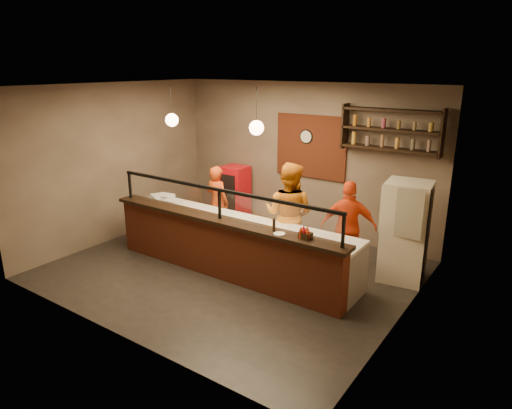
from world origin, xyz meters
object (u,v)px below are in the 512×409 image
Objects in this scene: fridge at (405,232)px; condiment_caddy at (306,235)px; pepper_mill at (274,225)px; pizza_dough at (272,229)px; red_cooler at (235,194)px; cook_right at (349,227)px; cook_mid at (289,215)px; cook_left at (217,202)px; wall_clock at (307,137)px.

condiment_caddy is at bearing -127.90° from fridge.
pizza_dough is at bearing 125.87° from pepper_mill.
condiment_caddy is at bearing -38.25° from red_cooler.
cook_right is at bearing -17.67° from red_cooler.
cook_mid is 9.18× the size of pepper_mill.
cook_left is at bearing 153.23° from condiment_caddy.
cook_right is (1.01, 0.34, -0.13)m from cook_mid.
cook_left is 1.98m from cook_mid.
fridge reaches higher than cook_left.
wall_clock reaches higher than red_cooler.
cook_mid is 0.71m from pizza_dough.
pizza_dough is (2.32, -2.03, 0.25)m from red_cooler.
cook_mid is 2.61m from red_cooler.
cook_mid reaches higher than pizza_dough.
pepper_mill reaches higher than condiment_caddy.
red_cooler is 7.36× the size of condiment_caddy.
cook_mid reaches higher than condiment_caddy.
pepper_mill is at bearing -54.13° from pizza_dough.
red_cooler is at bearing -169.36° from wall_clock.
pizza_dough is at bearing 154.50° from condiment_caddy.
wall_clock is 0.20× the size of cook_left.
fridge is at bearing -172.59° from cook_left.
cook_left is at bearing -74.63° from red_cooler.
red_cooler is (-3.24, 0.99, -0.16)m from cook_right.
fridge is (0.91, 0.22, 0.04)m from cook_right.
cook_mid reaches higher than red_cooler.
red_cooler is at bearing 162.01° from fridge.
pizza_dough is 2.20× the size of pepper_mill.
red_cooler is 3.62m from pepper_mill.
wall_clock is at bearing 106.00° from pizza_dough.
cook_right is at bearing 87.46° from condiment_caddy.
cook_mid is 1.46m from condiment_caddy.
pepper_mill is (2.62, -2.44, 0.50)m from red_cooler.
fridge is 9.59× the size of condiment_caddy.
wall_clock reaches higher than pizza_dough.
cook_mid is 1.07m from cook_right.
fridge is at bearing -171.99° from cook_mid.
pepper_mill is (-0.55, -0.01, 0.05)m from condiment_caddy.
cook_right reaches higher than pizza_dough.
condiment_caddy is at bearing -61.01° from wall_clock.
cook_mid reaches higher than cook_right.
red_cooler is at bearing -69.63° from cook_left.
pepper_mill is (0.97, -2.75, -0.94)m from wall_clock.
pepper_mill is (-0.62, -1.46, 0.34)m from cook_right.
cook_left is 2.95m from cook_right.
condiment_caddy is (0.95, -1.11, 0.16)m from cook_mid.
wall_clock is 2.99m from fridge.
condiment_caddy is at bearing 64.91° from cook_right.
wall_clock is 0.18× the size of cook_right.
red_cooler is (-1.65, -0.31, -1.44)m from wall_clock.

